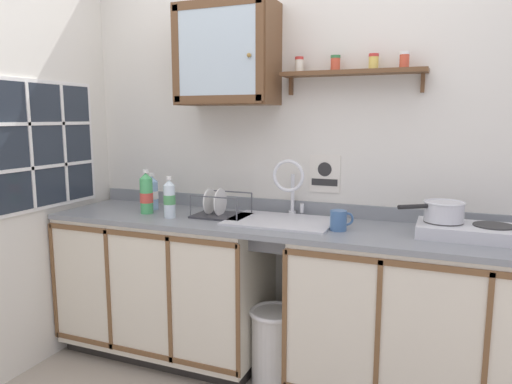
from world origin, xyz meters
The scene contains 18 objects.
back_wall centered at (0.00, 0.58, 1.26)m, with size 3.54×0.07×2.50m.
lower_cabinet_run centered at (-0.82, 0.27, 0.44)m, with size 1.28×0.59×0.88m.
lower_cabinet_run_right centered at (0.76, 0.27, 0.44)m, with size 1.40×0.59×0.88m.
countertop centered at (0.00, 0.27, 0.90)m, with size 2.90×0.61×0.03m, color gray.
backsplash centered at (0.00, 0.55, 0.95)m, with size 2.90×0.02×0.08m, color gray.
sink centered at (-0.06, 0.30, 0.89)m, with size 0.59×0.45×0.48m.
hot_plate_stove centered at (0.90, 0.30, 0.94)m, with size 0.47×0.29×0.07m.
saucepan centered at (0.78, 0.32, 1.03)m, with size 0.31×0.25×0.10m.
bottle_soda_green_0 centered at (-0.91, 0.21, 1.03)m, with size 0.08×0.08×0.27m.
bottle_water_blue_1 centered at (-0.95, 0.34, 1.02)m, with size 0.08×0.08×0.23m.
bottle_water_clear_2 centered at (-0.71, 0.15, 1.02)m, with size 0.07×0.07×0.24m.
dish_rack centered at (-0.45, 0.29, 0.94)m, with size 0.32×0.24×0.17m.
mug centered at (0.28, 0.21, 0.96)m, with size 0.12×0.10×0.11m.
wall_cabinet centered at (-0.45, 0.41, 1.85)m, with size 0.58×0.31×0.58m.
spice_shelf centered at (0.27, 0.49, 1.75)m, with size 0.79×0.14×0.21m.
warning_sign centered at (0.12, 0.55, 1.16)m, with size 0.18×0.01×0.22m.
window centered at (-1.46, 0.00, 1.33)m, with size 0.03×0.78×0.77m.
trash_bin centered at (-0.06, 0.18, 0.23)m, with size 0.29×0.29×0.43m.
Camera 1 is at (0.79, -2.18, 1.49)m, focal length 33.30 mm.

